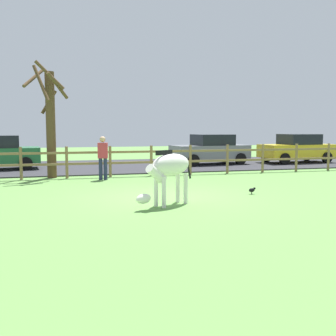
% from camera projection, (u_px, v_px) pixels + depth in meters
% --- Properties ---
extents(ground_plane, '(60.00, 60.00, 0.00)m').
position_uv_depth(ground_plane, '(164.00, 197.00, 11.50)').
color(ground_plane, '#5B8C42').
extents(parking_asphalt, '(28.00, 7.40, 0.05)m').
position_uv_depth(parking_asphalt, '(119.00, 166.00, 20.44)').
color(parking_asphalt, '#2D2D33').
rests_on(parking_asphalt, ground_plane).
extents(paddock_fence, '(21.92, 0.11, 1.24)m').
position_uv_depth(paddock_fence, '(131.00, 159.00, 16.21)').
color(paddock_fence, olive).
rests_on(paddock_fence, ground_plane).
extents(bare_tree, '(1.71, 1.70, 4.45)m').
position_uv_depth(bare_tree, '(50.00, 118.00, 15.59)').
color(bare_tree, '#513A23').
rests_on(bare_tree, ground_plane).
extents(zebra, '(1.72, 1.21, 1.41)m').
position_uv_depth(zebra, '(169.00, 169.00, 10.13)').
color(zebra, white).
rests_on(zebra, ground_plane).
extents(crow_on_grass, '(0.21, 0.10, 0.20)m').
position_uv_depth(crow_on_grass, '(252.00, 190.00, 11.92)').
color(crow_on_grass, black).
rests_on(crow_on_grass, ground_plane).
extents(parked_car_grey, '(4.18, 2.28, 1.56)m').
position_uv_depth(parked_car_grey, '(210.00, 149.00, 21.07)').
color(parked_car_grey, slate).
rests_on(parked_car_grey, parking_asphalt).
extents(parked_car_yellow, '(4.12, 2.13, 1.56)m').
position_uv_depth(parked_car_yellow, '(297.00, 148.00, 22.08)').
color(parked_car_yellow, yellow).
rests_on(parked_car_yellow, parking_asphalt).
extents(visitor_near_fence, '(0.40, 0.29, 1.64)m').
position_uv_depth(visitor_near_fence, '(103.00, 156.00, 15.10)').
color(visitor_near_fence, '#232847').
rests_on(visitor_near_fence, ground_plane).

